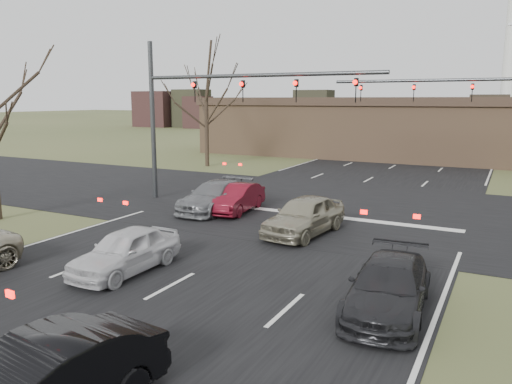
# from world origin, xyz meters

# --- Properties ---
(ground) EXTENTS (360.00, 360.00, 0.00)m
(ground) POSITION_xyz_m (0.00, 0.00, 0.00)
(ground) COLOR #454F2A
(ground) RESTS_ON ground
(road_main) EXTENTS (14.00, 300.00, 0.02)m
(road_main) POSITION_xyz_m (0.00, 60.00, 0.01)
(road_main) COLOR black
(road_main) RESTS_ON ground
(road_cross) EXTENTS (200.00, 14.00, 0.02)m
(road_cross) POSITION_xyz_m (0.00, 15.00, 0.01)
(road_cross) COLOR black
(road_cross) RESTS_ON ground
(building) EXTENTS (42.40, 10.40, 5.30)m
(building) POSITION_xyz_m (2.00, 38.00, 2.67)
(building) COLOR #856347
(building) RESTS_ON ground
(mast_arm_near) EXTENTS (12.12, 0.24, 8.00)m
(mast_arm_near) POSITION_xyz_m (-5.23, 13.00, 5.07)
(mast_arm_near) COLOR #383A3D
(mast_arm_near) RESTS_ON ground
(mast_arm_far) EXTENTS (11.12, 0.24, 8.00)m
(mast_arm_far) POSITION_xyz_m (6.18, 23.00, 5.02)
(mast_arm_far) COLOR #383A3D
(mast_arm_far) RESTS_ON ground
(tree_left_far) EXTENTS (5.70, 5.70, 9.50)m
(tree_left_far) POSITION_xyz_m (-13.00, 25.00, 7.34)
(tree_left_far) COLOR black
(tree_left_far) RESTS_ON ground
(car_white_sedan) EXTENTS (1.57, 3.89, 1.33)m
(car_white_sedan) POSITION_xyz_m (-1.92, 3.38, 0.66)
(car_white_sedan) COLOR silver
(car_white_sedan) RESTS_ON ground
(car_charcoal_sedan) EXTENTS (2.12, 4.51, 1.27)m
(car_charcoal_sedan) POSITION_xyz_m (5.74, 4.10, 0.64)
(car_charcoal_sedan) COLOR black
(car_charcoal_sedan) RESTS_ON ground
(car_grey_ahead) EXTENTS (1.92, 4.72, 1.37)m
(car_grey_ahead) POSITION_xyz_m (-4.00, 11.74, 0.68)
(car_grey_ahead) COLOR slate
(car_grey_ahead) RESTS_ON ground
(car_red_ahead) EXTENTS (1.75, 4.05, 1.30)m
(car_red_ahead) POSITION_xyz_m (-3.00, 12.00, 0.65)
(car_red_ahead) COLOR maroon
(car_red_ahead) RESTS_ON ground
(car_silver_ahead) EXTENTS (2.24, 4.55, 1.49)m
(car_silver_ahead) POSITION_xyz_m (1.25, 9.81, 0.75)
(car_silver_ahead) COLOR gray
(car_silver_ahead) RESTS_ON ground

